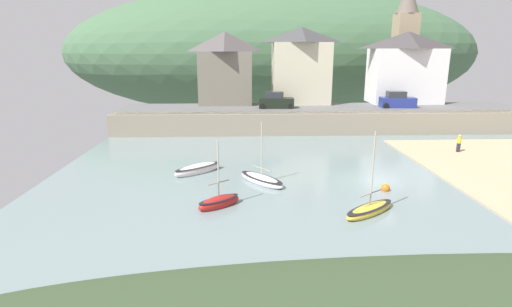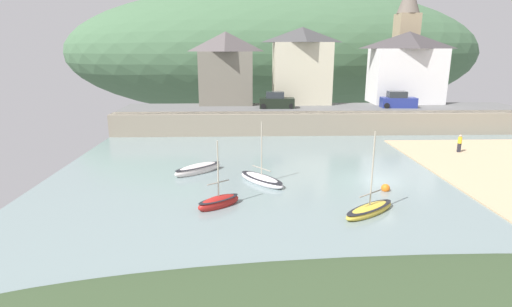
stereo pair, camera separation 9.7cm
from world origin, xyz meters
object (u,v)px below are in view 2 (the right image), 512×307
object	(u,v)px
waterfront_building_left	(226,67)
church_with_spire	(406,39)
fishing_boat_green	(198,169)
parked_car_near_slipway	(276,101)
parked_car_by_wall	(398,101)
mooring_buoy	(385,188)
sailboat_blue_trim	(369,210)
sailboat_white_hull	(219,202)
waterfront_building_right	(407,67)
waterfront_building_centre	(302,65)
person_on_slipway	(460,143)
sailboat_nearest_shore	(261,179)

from	to	relation	value
waterfront_building_left	church_with_spire	xyz separation A→B (m)	(24.33, 4.00, 3.53)
fishing_boat_green	parked_car_near_slipway	world-z (taller)	parked_car_near_slipway
parked_car_by_wall	mooring_buoy	xyz separation A→B (m)	(-9.11, -22.54, -3.03)
sailboat_blue_trim	sailboat_white_hull	xyz separation A→B (m)	(-8.75, 1.33, 0.06)
waterfront_building_right	parked_car_by_wall	bearing A→B (deg)	-118.95
waterfront_building_centre	church_with_spire	xyz separation A→B (m)	(14.71, 4.00, 3.26)
waterfront_building_centre	waterfront_building_right	bearing A→B (deg)	-0.00
sailboat_blue_trim	parked_car_by_wall	world-z (taller)	sailboat_blue_trim
waterfront_building_left	parked_car_near_slipway	size ratio (longest dim) A/B	2.15
waterfront_building_left	fishing_boat_green	bearing A→B (deg)	-93.49
fishing_boat_green	person_on_slipway	size ratio (longest dim) A/B	2.35
waterfront_building_centre	fishing_boat_green	xyz separation A→B (m)	(-10.99, -22.58, -6.94)
waterfront_building_centre	person_on_slipway	distance (m)	22.01
sailboat_nearest_shore	sailboat_white_hull	size ratio (longest dim) A/B	1.06
waterfront_building_left	sailboat_nearest_shore	xyz separation A→B (m)	(3.37, -25.11, -6.72)
waterfront_building_left	mooring_buoy	world-z (taller)	waterfront_building_left
sailboat_nearest_shore	sailboat_blue_trim	size ratio (longest dim) A/B	0.91
parked_car_near_slipway	person_on_slipway	xyz separation A→B (m)	(15.68, -12.77, -2.22)
waterfront_building_left	church_with_spire	world-z (taller)	church_with_spire
mooring_buoy	parked_car_near_slipway	bearing A→B (deg)	103.79
waterfront_building_centre	mooring_buoy	distance (m)	28.02
sailboat_nearest_shore	parked_car_by_wall	bearing A→B (deg)	101.30
fishing_boat_green	parked_car_near_slipway	distance (m)	19.77
parked_car_near_slipway	mooring_buoy	bearing A→B (deg)	-74.32
sailboat_white_hull	parked_car_by_wall	distance (m)	32.24
sailboat_blue_trim	mooring_buoy	xyz separation A→B (m)	(2.26, 3.80, -0.07)
fishing_boat_green	sailboat_white_hull	bearing A→B (deg)	-114.10
waterfront_building_left	sailboat_blue_trim	distance (m)	32.92
sailboat_nearest_shore	waterfront_building_right	bearing A→B (deg)	103.08
waterfront_building_right	mooring_buoy	world-z (taller)	waterfront_building_right
waterfront_building_right	mooring_buoy	bearing A→B (deg)	-113.22
sailboat_nearest_shore	parked_car_near_slipway	bearing A→B (deg)	133.92
parked_car_by_wall	waterfront_building_right	bearing A→B (deg)	64.84
sailboat_white_hull	waterfront_building_centre	bearing A→B (deg)	35.67
waterfront_building_centre	church_with_spire	distance (m)	15.59
sailboat_nearest_shore	waterfront_building_centre	bearing A→B (deg)	127.43
sailboat_white_hull	person_on_slipway	size ratio (longest dim) A/B	2.64
sailboat_white_hull	parked_car_by_wall	xyz separation A→B (m)	(20.13, 25.02, 2.91)
waterfront_building_centre	sailboat_blue_trim	distance (m)	31.62
waterfront_building_right	parked_car_near_slipway	distance (m)	18.11
waterfront_building_right	fishing_boat_green	distance (m)	34.05
church_with_spire	sailboat_nearest_shore	xyz separation A→B (m)	(-20.96, -29.11, -10.25)
sailboat_blue_trim	church_with_spire	bearing A→B (deg)	30.02
parked_car_by_wall	mooring_buoy	size ratio (longest dim) A/B	7.20
sailboat_nearest_shore	parked_car_by_wall	world-z (taller)	sailboat_nearest_shore
sailboat_nearest_shore	person_on_slipway	xyz separation A→B (m)	(18.38, 7.84, 0.75)
waterfront_building_right	church_with_spire	size ratio (longest dim) A/B	0.58
parked_car_near_slipway	person_on_slipway	bearing A→B (deg)	-37.27
parked_car_near_slipway	person_on_slipway	size ratio (longest dim) A/B	2.56
church_with_spire	parked_car_near_slipway	xyz separation A→B (m)	(-18.25, -8.50, -7.28)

